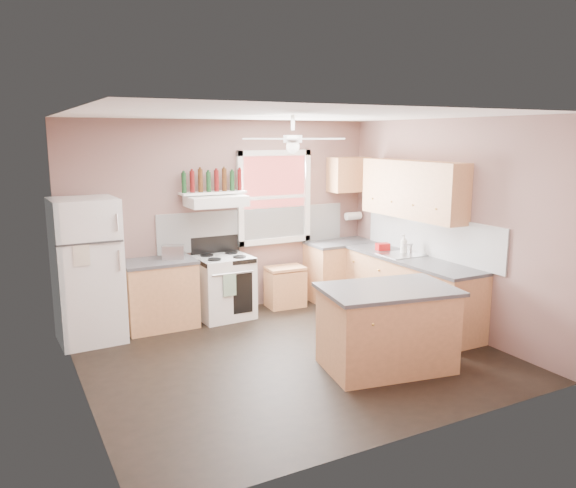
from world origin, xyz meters
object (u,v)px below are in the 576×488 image
toaster (173,252)px  island (387,330)px  refrigerator (87,271)px  stove (224,287)px  cart (285,288)px

toaster → island: (1.61, -2.44, -0.56)m
refrigerator → island: 3.62m
island → stove: bearing=120.6°
refrigerator → stove: (1.78, 0.07, -0.45)m
stove → refrigerator: bearing=179.4°
stove → cart: (0.98, 0.05, -0.16)m
refrigerator → stove: size_ratio=2.05×
refrigerator → toaster: 1.09m
refrigerator → toaster: (1.09, 0.07, 0.11)m
toaster → cart: toaster is taller
toaster → stove: toaster is taller
island → toaster: bearing=133.4°
refrigerator → toaster: bearing=1.5°
stove → island: bearing=-72.2°
refrigerator → island: bearing=-43.5°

